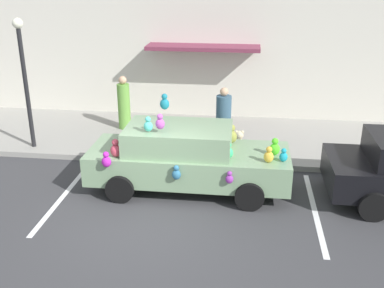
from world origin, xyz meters
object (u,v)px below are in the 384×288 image
at_px(plush_covered_car, 186,157).
at_px(street_lamp_post, 24,70).
at_px(teddy_bear_on_sidewalk, 239,142).
at_px(pedestrian_walking_past, 223,126).
at_px(pedestrian_near_shopfront, 124,105).

bearing_deg(plush_covered_car, street_lamp_post, 159.06).
distance_m(plush_covered_car, teddy_bear_on_sidewalk, 2.39).
distance_m(plush_covered_car, pedestrian_walking_past, 1.86).
xyz_separation_m(pedestrian_near_shopfront, pedestrian_walking_past, (3.22, -1.96, 0.11)).
bearing_deg(pedestrian_near_shopfront, teddy_bear_on_sidewalk, -23.61).
xyz_separation_m(plush_covered_car, pedestrian_walking_past, (0.75, 1.68, 0.23)).
xyz_separation_m(teddy_bear_on_sidewalk, pedestrian_near_shopfront, (-3.64, 1.59, 0.47)).
bearing_deg(pedestrian_walking_past, teddy_bear_on_sidewalk, 40.87).
distance_m(pedestrian_near_shopfront, pedestrian_walking_past, 3.77).
bearing_deg(street_lamp_post, pedestrian_near_shopfront, 40.52).
bearing_deg(teddy_bear_on_sidewalk, pedestrian_near_shopfront, 156.39).
bearing_deg(street_lamp_post, teddy_bear_on_sidewalk, 2.65).
height_order(pedestrian_near_shopfront, pedestrian_walking_past, pedestrian_walking_past).
relative_size(plush_covered_car, pedestrian_near_shopfront, 2.77).
bearing_deg(pedestrian_walking_past, plush_covered_car, -114.04).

